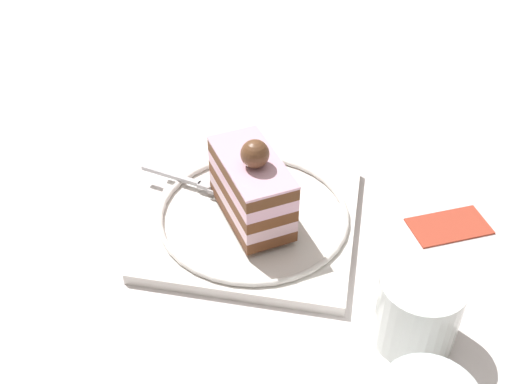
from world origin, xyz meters
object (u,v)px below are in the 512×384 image
(fork, at_px, (189,181))
(drink_glass_far, at_px, (417,312))
(dessert_plate, at_px, (256,219))
(cake_slice, at_px, (252,186))
(folded_napkin, at_px, (449,226))

(fork, distance_m, drink_glass_far, 0.31)
(dessert_plate, distance_m, fork, 0.10)
(dessert_plate, relative_size, drink_glass_far, 3.43)
(cake_slice, relative_size, folded_napkin, 1.40)
(cake_slice, distance_m, fork, 0.10)
(dessert_plate, height_order, folded_napkin, dessert_plate)
(dessert_plate, height_order, cake_slice, cake_slice)
(drink_glass_far, bearing_deg, cake_slice, -112.77)
(drink_glass_far, xyz_separation_m, folded_napkin, (-0.17, 0.01, -0.03))
(fork, relative_size, folded_napkin, 1.36)
(fork, height_order, folded_napkin, fork)
(cake_slice, distance_m, drink_glass_far, 0.22)
(cake_slice, height_order, fork, cake_slice)
(dessert_plate, xyz_separation_m, folded_napkin, (-0.08, 0.20, -0.01))
(drink_glass_far, bearing_deg, fork, -110.38)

